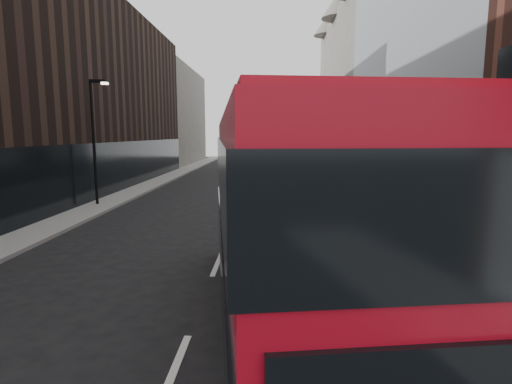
# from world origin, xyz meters

# --- Properties ---
(sidewalk_right) EXTENTS (3.00, 80.00, 0.15)m
(sidewalk_right) POSITION_xyz_m (7.50, 25.00, 0.07)
(sidewalk_right) COLOR slate
(sidewalk_right) RESTS_ON ground
(sidewalk_left) EXTENTS (2.00, 80.00, 0.15)m
(sidewalk_left) POSITION_xyz_m (-8.00, 25.00, 0.07)
(sidewalk_left) COLOR slate
(sidewalk_left) RESTS_ON ground
(building_modern_block) EXTENTS (5.03, 22.00, 20.00)m
(building_modern_block) POSITION_xyz_m (11.47, 21.00, 9.90)
(building_modern_block) COLOR #ABB0B6
(building_modern_block) RESTS_ON ground
(building_victorian) EXTENTS (6.50, 24.00, 21.00)m
(building_victorian) POSITION_xyz_m (11.38, 44.00, 9.66)
(building_victorian) COLOR #625D56
(building_victorian) RESTS_ON ground
(building_left_mid) EXTENTS (5.00, 24.00, 14.00)m
(building_left_mid) POSITION_xyz_m (-11.50, 30.00, 7.00)
(building_left_mid) COLOR black
(building_left_mid) RESTS_ON ground
(building_left_far) EXTENTS (5.00, 20.00, 13.00)m
(building_left_far) POSITION_xyz_m (-11.50, 52.00, 6.50)
(building_left_far) COLOR #625D56
(building_left_far) RESTS_ON ground
(street_lamp) EXTENTS (1.06, 0.22, 7.00)m
(street_lamp) POSITION_xyz_m (-8.22, 18.00, 4.18)
(street_lamp) COLOR black
(street_lamp) RESTS_ON sidewalk_left
(red_bus) EXTENTS (4.13, 11.46, 4.54)m
(red_bus) POSITION_xyz_m (1.95, 3.84, 2.52)
(red_bus) COLOR #A70A1A
(red_bus) RESTS_ON ground
(grey_bus) EXTENTS (3.69, 11.18, 3.55)m
(grey_bus) POSITION_xyz_m (2.97, 37.72, 1.90)
(grey_bus) COLOR black
(grey_bus) RESTS_ON ground
(car_a) EXTENTS (2.04, 4.13, 1.35)m
(car_a) POSITION_xyz_m (1.07, 16.23, 0.68)
(car_a) COLOR black
(car_a) RESTS_ON ground
(car_b) EXTENTS (1.78, 4.30, 1.39)m
(car_b) POSITION_xyz_m (2.55, 18.00, 0.69)
(car_b) COLOR #9A9BA2
(car_b) RESTS_ON ground
(car_c) EXTENTS (2.30, 5.34, 1.53)m
(car_c) POSITION_xyz_m (2.23, 27.41, 0.77)
(car_c) COLOR black
(car_c) RESTS_ON ground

